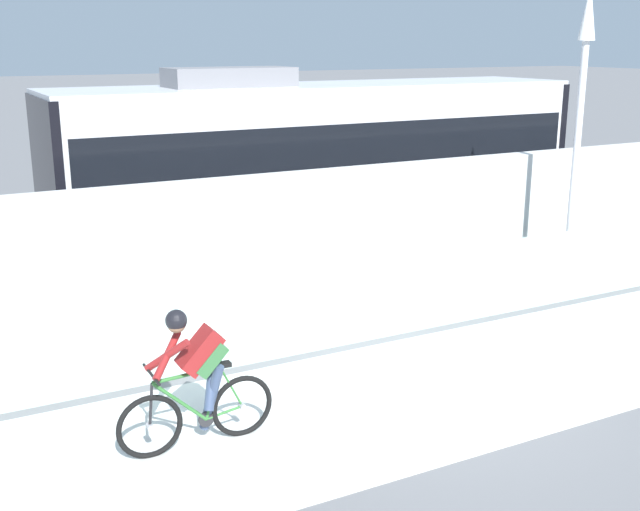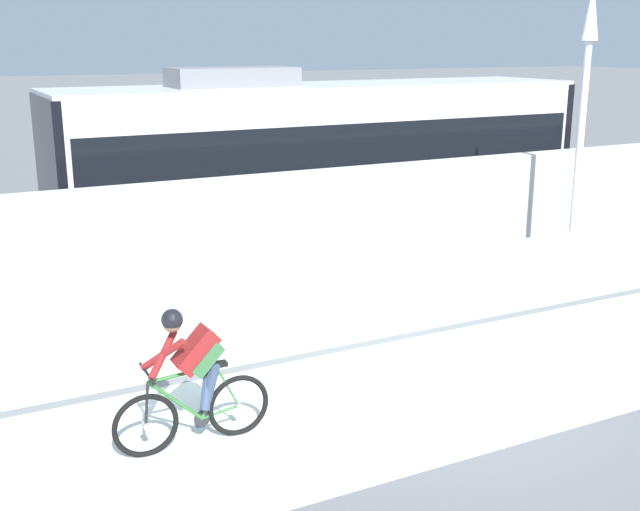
{
  "view_description": "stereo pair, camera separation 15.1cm",
  "coord_description": "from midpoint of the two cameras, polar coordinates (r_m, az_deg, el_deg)",
  "views": [
    {
      "loc": [
        -5.57,
        -7.47,
        4.29
      ],
      "look_at": [
        -0.4,
        2.35,
        1.25
      ],
      "focal_mm": 44.02,
      "sensor_mm": 36.0,
      "label": 1
    },
    {
      "loc": [
        -5.43,
        -7.54,
        4.29
      ],
      "look_at": [
        -0.4,
        2.35,
        1.25
      ],
      "focal_mm": 44.02,
      "sensor_mm": 36.0,
      "label": 2
    }
  ],
  "objects": [
    {
      "name": "concrete_barrier_wall",
      "position": [
        12.83,
        -0.7,
        1.09
      ],
      "size": [
        32.0,
        0.36,
        2.27
      ],
      "primitive_type": "cube",
      "color": "silver",
      "rests_on": "ground"
    },
    {
      "name": "tram",
      "position": [
        16.37,
        0.56,
        6.9
      ],
      "size": [
        11.06,
        2.54,
        3.81
      ],
      "color": "silver",
      "rests_on": "ground"
    },
    {
      "name": "lamp_post_antenna",
      "position": [
        13.84,
        18.9,
        10.38
      ],
      "size": [
        0.28,
        0.28,
        5.2
      ],
      "color": "gray",
      "rests_on": "ground"
    },
    {
      "name": "tram_rail_near",
      "position": [
        15.32,
        -4.8,
        -0.98
      ],
      "size": [
        32.0,
        0.08,
        0.01
      ],
      "primitive_type": "cube",
      "color": "#595654",
      "rests_on": "ground"
    },
    {
      "name": "glass_parapet",
      "position": [
        11.46,
        3.31,
        -3.42
      ],
      "size": [
        32.0,
        0.05,
        1.23
      ],
      "primitive_type": "cube",
      "color": "silver",
      "rests_on": "ground"
    },
    {
      "name": "ground_plane",
      "position": [
        10.25,
        8.53,
        -9.61
      ],
      "size": [
        200.0,
        200.0,
        0.0
      ],
      "primitive_type": "plane",
      "color": "slate"
    },
    {
      "name": "cyclist_on_bike",
      "position": [
        8.62,
        -8.76,
        -8.9
      ],
      "size": [
        1.77,
        0.58,
        1.61
      ],
      "color": "black",
      "rests_on": "ground"
    },
    {
      "name": "tram_rail_far",
      "position": [
        16.61,
        -6.68,
        0.26
      ],
      "size": [
        32.0,
        0.08,
        0.01
      ],
      "primitive_type": "cube",
      "color": "#595654",
      "rests_on": "ground"
    },
    {
      "name": "bike_path_deck",
      "position": [
        10.25,
        8.53,
        -9.58
      ],
      "size": [
        32.0,
        3.2,
        0.01
      ],
      "primitive_type": "cube",
      "color": "silver",
      "rests_on": "ground"
    }
  ]
}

